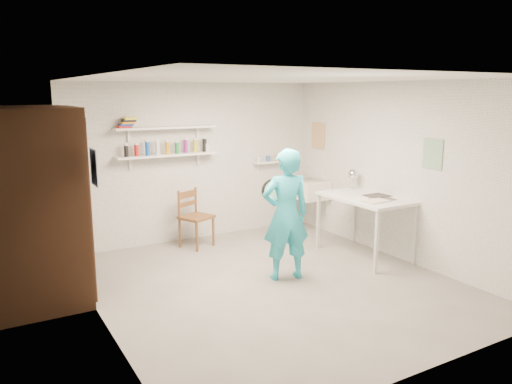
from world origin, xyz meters
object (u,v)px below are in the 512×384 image
wooden_chair (196,217)px  desk_lamp (353,174)px  man (286,215)px  work_table (364,227)px  belfast_sink (309,189)px  wall_clock (273,190)px

wooden_chair → desk_lamp: 2.39m
man → work_table: 1.47m
wooden_chair → work_table: (1.84, -1.57, -0.02)m
belfast_sink → wall_clock: bearing=-138.1°
belfast_sink → man: bearing=-133.1°
work_table → man: bearing=-173.7°
belfast_sink → man: 2.23m
man → work_table: man is taller
work_table → desk_lamp: size_ratio=8.00×
man → work_table: bearing=-160.3°
man → belfast_sink: bearing=-119.7°
belfast_sink → work_table: same height
work_table → desk_lamp: desk_lamp is taller
man → desk_lamp: (1.62, 0.67, 0.27)m
wooden_chair → desk_lamp: bearing=-51.7°
belfast_sink → desk_lamp: (0.10, -0.96, 0.37)m
belfast_sink → wall_clock: (-1.57, -1.41, 0.37)m
wooden_chair → desk_lamp: (2.05, -1.06, 0.62)m
belfast_sink → desk_lamp: 1.03m
wall_clock → desk_lamp: wall_clock is taller
man → wall_clock: 0.35m
man → wooden_chair: (-0.43, 1.73, -0.35)m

